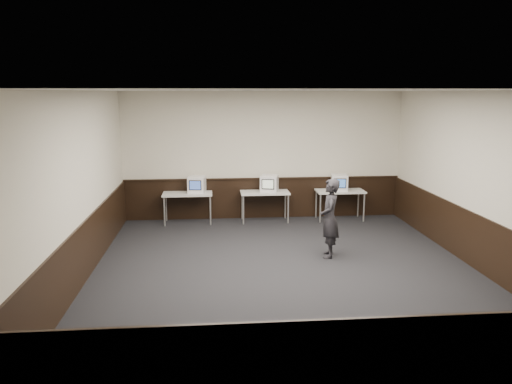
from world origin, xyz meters
The scene contains 18 objects.
floor centered at (0.00, 0.00, 0.00)m, with size 8.00×8.00×0.00m, color black.
ceiling centered at (0.00, 0.00, 3.20)m, with size 8.00×8.00×0.00m, color white.
back_wall centered at (0.00, 4.00, 1.60)m, with size 7.00×7.00×0.00m, color beige.
front_wall centered at (0.00, -4.00, 1.60)m, with size 7.00×7.00×0.00m, color beige.
left_wall centered at (-3.50, 0.00, 1.60)m, with size 8.00×8.00×0.00m, color beige.
right_wall centered at (3.50, 0.00, 1.60)m, with size 8.00×8.00×0.00m, color beige.
wainscot_back centered at (0.00, 3.98, 0.50)m, with size 6.98×0.04×1.00m, color black.
wainscot_front centered at (0.00, -3.98, 0.50)m, with size 6.98×0.04×1.00m, color black.
wainscot_left centered at (-3.48, 0.00, 0.50)m, with size 0.04×7.98×1.00m, color black.
wainscot_right centered at (3.48, 0.00, 0.50)m, with size 0.04×7.98×1.00m, color black.
wainscot_rail centered at (0.00, 3.96, 1.02)m, with size 6.98×0.06×0.04m, color black.
desk_left centered at (-1.90, 3.60, 0.68)m, with size 1.20×0.60×0.75m.
desk_center centered at (0.00, 3.60, 0.68)m, with size 1.20×0.60×0.75m.
desk_right centered at (1.90, 3.60, 0.68)m, with size 1.20×0.60×0.75m.
emac_left centered at (-1.67, 3.64, 0.95)m, with size 0.46×0.48×0.40m.
emac_center centered at (0.11, 3.60, 0.96)m, with size 0.51×0.52×0.41m.
emac_right centered at (1.87, 3.60, 0.95)m, with size 0.47×0.49×0.40m.
person centered at (0.96, 0.78, 0.77)m, with size 0.56×0.37×1.54m, color black.
Camera 1 is at (-1.28, -8.41, 3.17)m, focal length 35.00 mm.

